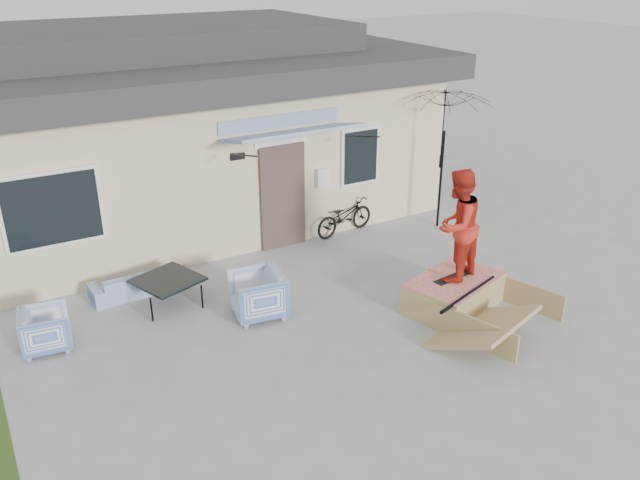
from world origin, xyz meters
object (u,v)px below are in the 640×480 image
bicycle (344,212)px  skate_ramp (454,293)px  coffee_table (169,291)px  armchair_right (257,292)px  skateboard (452,277)px  patio_umbrella (443,148)px  loveseat (133,279)px  armchair_left (45,327)px  skater (457,224)px

bicycle → skate_ramp: size_ratio=0.71×
coffee_table → skate_ramp: bearing=-31.7°
armchair_right → skateboard: 3.20m
patio_umbrella → bicycle: bearing=161.0°
loveseat → skate_ramp: 5.47m
coffee_table → patio_umbrella: size_ratio=0.43×
loveseat → skate_ramp: loveseat is taller
patio_umbrella → armchair_left: bearing=-174.5°
loveseat → bicycle: bearing=-177.6°
armchair_right → coffee_table: armchair_right is taller
coffee_table → skateboard: size_ratio=1.31×
loveseat → skater: skater is taller
skateboard → loveseat: bearing=138.1°
armchair_left → patio_umbrella: 8.27m
bicycle → coffee_table: bearing=94.8°
loveseat → armchair_left: armchair_left is taller
coffee_table → skate_ramp: 4.76m
skate_ramp → skater: (-0.02, 0.05, 1.23)m
patio_umbrella → skater: size_ratio=1.19×
loveseat → bicycle: size_ratio=1.00×
bicycle → skater: bearing=168.5°
armchair_right → skater: 3.38m
coffee_table → armchair_left: bearing=-169.0°
armchair_left → skateboard: bearing=-102.0°
coffee_table → patio_umbrella: patio_umbrella is taller
armchair_left → skateboard: 6.38m
bicycle → skater: (-0.11, -3.51, 1.02)m
armchair_left → coffee_table: size_ratio=0.74×
coffee_table → bicycle: (4.15, 1.07, 0.23)m
patio_umbrella → skateboard: size_ratio=3.03×
coffee_table → bicycle: bicycle is taller
loveseat → armchair_left: bearing=30.6°
skate_ramp → loveseat: bearing=127.6°
patio_umbrella → skater: bearing=-126.2°
loveseat → skater: size_ratio=0.79×
armchair_left → bicycle: (6.15, 1.46, 0.12)m
loveseat → armchair_right: 2.34m
bicycle → armchair_left: bearing=93.7°
armchair_left → skate_ramp: 6.41m
skate_ramp → coffee_table: bearing=131.2°
bicycle → skate_ramp: bearing=168.8°
coffee_table → skate_ramp: skate_ramp is taller
armchair_right → loveseat: bearing=-129.5°
patio_umbrella → skater: skater is taller
armchair_left → armchair_right: 3.21m
armchair_right → patio_umbrella: (4.98, 1.49, 1.33)m
patio_umbrella → skateboard: (-2.08, -2.84, -1.21)m
loveseat → skater: bearing=142.3°
skater → bicycle: bearing=-110.5°
coffee_table → skater: (4.03, -2.45, 1.26)m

